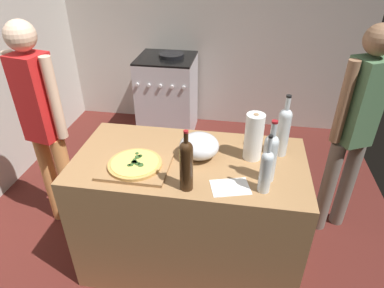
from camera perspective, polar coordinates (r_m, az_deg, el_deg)
ground_plane at (r=3.32m, az=-2.17°, el=-7.07°), size 3.84×3.41×0.02m
kitchen_wall_rear at (r=4.09m, az=1.63°, el=20.96°), size 3.84×0.10×2.60m
counter at (r=2.36m, az=-0.40°, el=-11.63°), size 1.45×0.74×0.90m
cutting_board at (r=2.02m, az=-9.64°, el=-3.83°), size 0.40×0.32×0.02m
pizza at (r=2.01m, az=-9.68°, el=-3.34°), size 0.32×0.32×0.03m
mixing_bowl at (r=2.06m, az=1.23°, el=-0.32°), size 0.25×0.25×0.15m
paper_towel_roll at (r=2.05m, az=10.48°, el=1.21°), size 0.11×0.11×0.30m
wine_bottle_amber at (r=2.11m, az=15.31°, el=2.36°), size 0.08×0.08×0.40m
wine_bottle_dark at (r=1.80m, az=12.51°, el=-4.25°), size 0.07×0.07×0.35m
wine_bottle_clear at (r=1.76m, az=-0.98°, el=-3.37°), size 0.07×0.07×0.36m
wine_bottle_green at (r=1.87m, az=13.15°, el=-1.86°), size 0.08×0.08×0.37m
recipe_sheet at (r=1.87m, az=6.53°, el=-7.32°), size 0.24×0.20×0.00m
stove at (r=4.02m, az=-4.19°, el=8.26°), size 0.64×0.62×0.97m
person_in_stripes at (r=2.63m, az=-24.07°, el=3.63°), size 0.38×0.24×1.65m
person_in_red at (r=2.62m, az=25.97°, el=2.71°), size 0.34×0.27×1.64m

